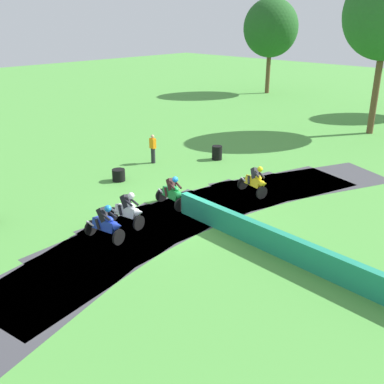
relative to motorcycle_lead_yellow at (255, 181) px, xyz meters
name	(u,v)px	position (x,y,z in m)	size (l,w,h in m)	color
ground_plane	(186,213)	(-0.72, -3.81, -0.63)	(120.00, 120.00, 0.00)	#4C933D
track_asphalt	(195,217)	(-0.17, -3.84, -0.63)	(6.99, 22.87, 0.01)	#3D3D42
safety_barrier	(299,252)	(4.92, -4.12, -0.18)	(0.30, 11.60, 0.90)	#1E8466
motorcycle_lead_yellow	(255,181)	(0.00, 0.00, 0.00)	(1.73, 1.10, 1.42)	black
motorcycle_chase_green	(173,192)	(-1.67, -3.70, 0.03)	(1.71, 0.88, 1.43)	black
motorcycle_trailing_white	(128,210)	(-1.58, -6.21, 0.01)	(1.67, 0.97, 1.43)	black
motorcycle_fourth_blue	(106,224)	(-1.16, -7.56, 0.03)	(1.68, 0.95, 1.42)	black
tire_stack_near	(217,153)	(-4.79, 2.77, -0.23)	(0.59, 0.59, 0.80)	black
tire_stack_mid_a	(119,175)	(-5.98, -3.37, -0.33)	(0.65, 0.65, 0.60)	black
track_marshal	(153,149)	(-6.95, -0.23, 0.19)	(0.34, 0.24, 1.63)	#232328
tree_far_right	(271,28)	(-16.54, 24.19, 5.89)	(5.52, 5.52, 9.44)	brown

